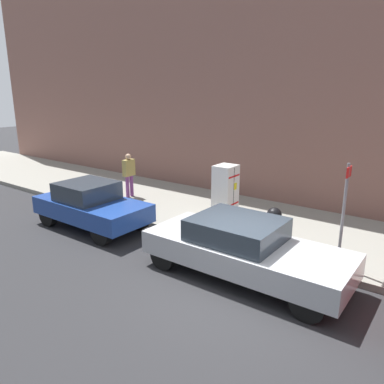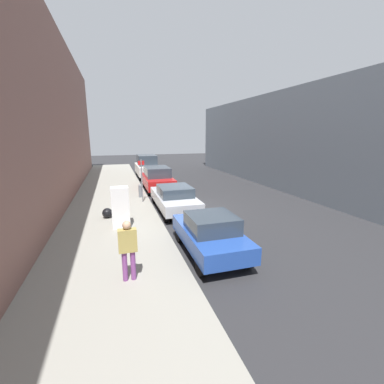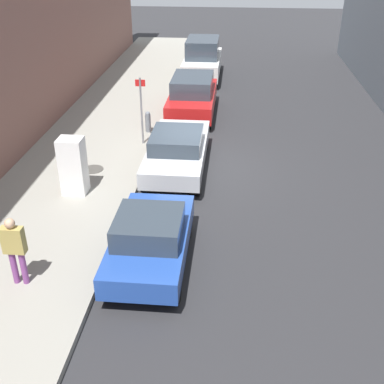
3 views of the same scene
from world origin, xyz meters
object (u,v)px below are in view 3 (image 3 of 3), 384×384
at_px(discarded_refrigerator, 73,166).
at_px(street_sign_post, 141,107).
at_px(parked_hatchback_blue, 150,239).
at_px(parked_van_white, 203,59).
at_px(parked_suv_red, 192,95).
at_px(fire_hydrant, 148,121).
at_px(parked_sedan_silver, 177,149).
at_px(pedestrian_walking_far, 15,247).
at_px(trash_bag, 71,164).

distance_m(discarded_refrigerator, street_sign_post, 4.27).
bearing_deg(parked_hatchback_blue, street_sign_post, 101.97).
height_order(street_sign_post, parked_van_white, street_sign_post).
height_order(street_sign_post, parked_hatchback_blue, street_sign_post).
bearing_deg(parked_suv_red, discarded_refrigerator, -110.06).
xyz_separation_m(fire_hydrant, parked_suv_red, (1.53, 2.68, 0.28)).
xyz_separation_m(discarded_refrigerator, parked_hatchback_blue, (2.88, -3.18, -0.30)).
relative_size(fire_hydrant, parked_hatchback_blue, 0.22).
bearing_deg(street_sign_post, parked_van_white, 81.25).
xyz_separation_m(parked_suv_red, parked_van_white, (0.00, 6.04, 0.19)).
distance_m(discarded_refrigerator, fire_hydrant, 5.40).
xyz_separation_m(discarded_refrigerator, parked_suv_red, (2.88, 7.89, -0.17)).
bearing_deg(parked_sedan_silver, pedestrian_walking_far, -112.99).
height_order(street_sign_post, parked_suv_red, street_sign_post).
distance_m(fire_hydrant, parked_hatchback_blue, 8.53).
distance_m(street_sign_post, parked_sedan_silver, 2.47).
relative_size(street_sign_post, trash_bag, 5.25).
height_order(pedestrian_walking_far, parked_suv_red, pedestrian_walking_far).
bearing_deg(pedestrian_walking_far, parked_hatchback_blue, 151.40).
height_order(discarded_refrigerator, parked_hatchback_blue, discarded_refrigerator).
height_order(pedestrian_walking_far, parked_sedan_silver, pedestrian_walking_far).
xyz_separation_m(street_sign_post, parked_van_white, (1.53, 9.92, -0.51)).
bearing_deg(fire_hydrant, parked_suv_red, 60.23).
bearing_deg(parked_sedan_silver, discarded_refrigerator, -141.69).
relative_size(fire_hydrant, pedestrian_walking_far, 0.49).
distance_m(pedestrian_walking_far, parked_van_white, 18.50).
distance_m(street_sign_post, pedestrian_walking_far, 8.48).
distance_m(discarded_refrigerator, parked_suv_red, 8.40).
bearing_deg(pedestrian_walking_far, parked_sedan_silver, -164.17).
xyz_separation_m(discarded_refrigerator, street_sign_post, (1.35, 4.02, 0.53)).
xyz_separation_m(street_sign_post, parked_hatchback_blue, (1.53, -7.20, -0.83)).
height_order(trash_bag, parked_hatchback_blue, parked_hatchback_blue).
bearing_deg(pedestrian_walking_far, parked_suv_red, -154.12).
relative_size(street_sign_post, parked_suv_red, 0.55).
bearing_deg(street_sign_post, trash_bag, -127.52).
relative_size(discarded_refrigerator, fire_hydrant, 2.09).
height_order(discarded_refrigerator, parked_suv_red, discarded_refrigerator).
distance_m(fire_hydrant, parked_suv_red, 3.10).
height_order(fire_hydrant, parked_van_white, parked_van_white).
xyz_separation_m(pedestrian_walking_far, parked_suv_red, (2.81, 12.24, -0.28)).
distance_m(discarded_refrigerator, parked_van_white, 14.23).
xyz_separation_m(parked_sedan_silver, parked_van_white, (0.00, 11.66, 0.34)).
xyz_separation_m(fire_hydrant, parked_van_white, (1.53, 8.72, 0.47)).
bearing_deg(parked_suv_red, parked_sedan_silver, -90.00).
bearing_deg(parked_hatchback_blue, trash_bag, 126.84).
bearing_deg(fire_hydrant, trash_bag, -117.54).
height_order(fire_hydrant, pedestrian_walking_far, pedestrian_walking_far).
bearing_deg(parked_sedan_silver, parked_suv_red, 90.00).
distance_m(street_sign_post, parked_van_white, 10.05).
bearing_deg(trash_bag, discarded_refrigerator, -67.67).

